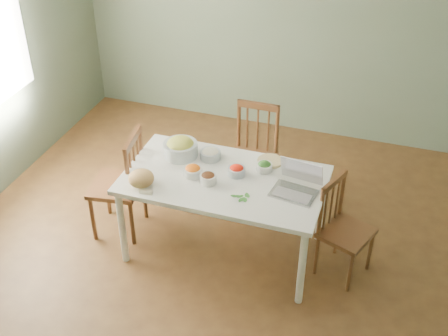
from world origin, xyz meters
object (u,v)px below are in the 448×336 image
(chair_left, at_px, (116,183))
(bowl_squash, at_px, (180,147))
(chair_right, at_px, (347,231))
(bread_boule, at_px, (141,178))
(chair_far, at_px, (251,158))
(dining_table, at_px, (224,215))
(laptop, at_px, (295,182))

(chair_left, distance_m, bowl_squash, 0.70)
(chair_right, distance_m, bread_boule, 1.75)
(chair_far, relative_size, chair_right, 1.12)
(dining_table, relative_size, laptop, 4.73)
(bread_boule, bearing_deg, laptop, 12.77)
(dining_table, distance_m, bread_boule, 0.83)
(bread_boule, distance_m, bowl_squash, 0.53)
(chair_left, height_order, chair_right, chair_left)
(chair_far, distance_m, laptop, 1.08)
(chair_far, xyz_separation_m, chair_right, (1.03, -0.72, -0.06))
(chair_right, relative_size, bread_boule, 4.24)
(chair_right, relative_size, laptop, 2.54)
(chair_right, height_order, bread_boule, bread_boule)
(chair_left, distance_m, laptop, 1.67)
(chair_far, distance_m, chair_right, 1.26)
(chair_left, distance_m, bread_boule, 0.61)
(bread_boule, relative_size, laptop, 0.60)
(chair_right, bearing_deg, chair_far, 76.39)
(dining_table, xyz_separation_m, chair_far, (0.02, 0.77, 0.11))
(chair_far, relative_size, bowl_squash, 3.38)
(chair_far, relative_size, laptop, 2.85)
(laptop, bearing_deg, dining_table, -175.31)
(dining_table, bearing_deg, chair_right, 2.76)
(chair_left, relative_size, bowl_squash, 3.45)
(chair_right, xyz_separation_m, bowl_squash, (-1.53, 0.15, 0.43))
(chair_left, height_order, bowl_squash, chair_left)
(chair_left, relative_size, laptop, 2.92)
(dining_table, relative_size, chair_right, 1.87)
(chair_left, height_order, bread_boule, chair_left)
(chair_far, bearing_deg, laptop, -53.93)
(chair_far, distance_m, bread_boule, 1.30)
(laptop, bearing_deg, bread_boule, -159.02)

